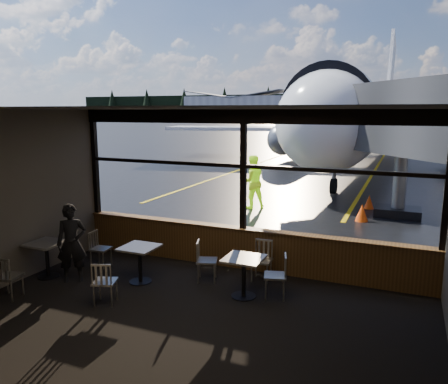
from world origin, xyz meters
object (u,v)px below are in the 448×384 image
Objects in this scene: airliner at (372,78)px; cone_wing at (254,159)px; jet_bridge at (421,150)px; cafe_table_left at (47,260)px; chair_near_w at (207,261)px; passenger at (72,243)px; cafe_table_near at (244,277)px; chair_mid_s at (105,282)px; cafe_table_mid at (140,264)px; cone_extra at (362,212)px; ground_crew at (252,182)px; chair_near_n at (261,261)px; chair_near_e at (275,276)px; chair_left_s at (9,277)px; cone_nose at (369,202)px; chair_mid_w at (101,249)px.

airliner is 9.38m from cone_wing.
jet_bridge is 10.66m from cafe_table_left.
passenger reaches higher than chair_near_w.
cafe_table_near is 0.94× the size of chair_mid_s.
cafe_table_left is 1.78× the size of cone_wing.
airliner is at bearing 84.34° from cafe_table_mid.
cone_wing is (-10.09, 14.22, -2.11)m from jet_bridge.
chair_near_w reaches higher than cafe_table_near.
cone_extra is at bearing -59.17° from cone_wing.
ground_crew is at bearing 46.50° from passenger.
chair_near_n is 21.47m from cone_wing.
passenger is at bearing 85.40° from chair_near_e.
cafe_table_left is 1.10m from chair_left_s.
jet_bridge is at bearing 46.59° from cafe_table_left.
airliner reaches higher than jet_bridge.
jet_bridge is at bearing -36.36° from chair_near_e.
jet_bridge reaches higher than chair_near_n.
airliner is 24.14m from chair_near_e.
cafe_table_near is 0.91m from chair_near_n.
chair_mid_s is 8.66m from ground_crew.
cone_wing is at bearing 102.82° from cafe_table_mid.
chair_mid_s is 1.47× the size of cone_extra.
cone_wing is (-7.60, 20.96, -0.21)m from chair_near_e.
cafe_table_near is at bearing 68.52° from ground_crew.
chair_near_n is 1.02× the size of chair_mid_s.
cone_nose is at bearing 67.66° from cafe_table_mid.
cafe_table_mid is 9.77m from cone_nose.
jet_bridge is 12.61× the size of chair_left_s.
chair_left_s is 9.30m from ground_crew.
cafe_table_mid is at bearing -94.09° from airliner.
ground_crew reaches higher than chair_left_s.
chair_near_e is 1.98× the size of cone_wing.
ground_crew reaches higher than cone_extra.
cafe_table_near is 9.02m from cone_nose.
chair_mid_s is at bearing 40.21° from chair_near_n.
cafe_table_near is at bearing 83.28° from chair_near_n.
passenger is at bearing -159.72° from cafe_table_mid.
chair_near_w is 2.11m from chair_mid_s.
ground_crew is (-2.60, -16.39, -4.65)m from airliner.
chair_near_e is 8.75m from cone_nose.
cafe_table_mid is at bearing -83.30° from chair_near_w.
passenger is 3.26× the size of cone_nose.
cafe_table_left is 0.79m from passenger.
chair_mid_w is 2.10m from chair_left_s.
chair_mid_w is (-1.32, 1.54, -0.00)m from chair_mid_s.
chair_near_e reaches higher than cone_extra.
cone_extra reaches higher than cone_nose.
ground_crew reaches higher than passenger.
airliner is at bearing 79.96° from cafe_table_left.
chair_near_n reaches higher than cafe_table_near.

